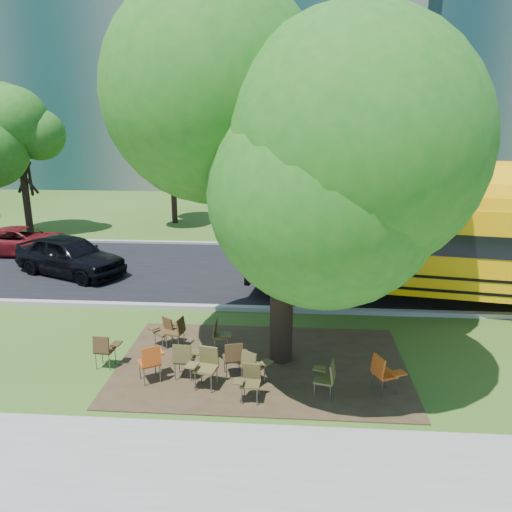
# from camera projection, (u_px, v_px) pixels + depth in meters

# --- Properties ---
(ground) EXTENTS (160.00, 160.00, 0.00)m
(ground) POSITION_uv_depth(u_px,v_px,m) (224.00, 354.00, 12.82)
(ground) COLOR #324C18
(ground) RESTS_ON ground
(sidewalk) EXTENTS (60.00, 4.00, 0.04)m
(sidewalk) POSITION_uv_depth(u_px,v_px,m) (182.00, 496.00, 8.01)
(sidewalk) COLOR gray
(sidewalk) RESTS_ON ground
(dirt_patch) EXTENTS (7.00, 4.50, 0.03)m
(dirt_patch) POSITION_uv_depth(u_px,v_px,m) (262.00, 364.00, 12.26)
(dirt_patch) COLOR #382819
(dirt_patch) RESTS_ON ground
(asphalt_road) EXTENTS (80.00, 8.00, 0.04)m
(asphalt_road) POSITION_uv_depth(u_px,v_px,m) (248.00, 272.00, 19.53)
(asphalt_road) COLOR black
(asphalt_road) RESTS_ON ground
(kerb_near) EXTENTS (80.00, 0.25, 0.14)m
(kerb_near) POSITION_uv_depth(u_px,v_px,m) (237.00, 308.00, 15.68)
(kerb_near) COLOR gray
(kerb_near) RESTS_ON ground
(kerb_far) EXTENTS (80.00, 0.25, 0.14)m
(kerb_far) POSITION_uv_depth(u_px,v_px,m) (256.00, 244.00, 23.45)
(kerb_far) COLOR gray
(kerb_far) RESTS_ON ground
(building_main) EXTENTS (38.00, 16.00, 22.00)m
(building_main) POSITION_uv_depth(u_px,v_px,m) (188.00, 57.00, 44.94)
(building_main) COLOR slate
(building_main) RESTS_ON ground
(bg_tree_0) EXTENTS (5.20, 5.20, 7.18)m
(bg_tree_0) POSITION_uv_depth(u_px,v_px,m) (19.00, 143.00, 24.89)
(bg_tree_0) COLOR black
(bg_tree_0) RESTS_ON ground
(bg_tree_2) EXTENTS (4.80, 4.80, 6.62)m
(bg_tree_2) POSITION_uv_depth(u_px,v_px,m) (172.00, 148.00, 27.38)
(bg_tree_2) COLOR black
(bg_tree_2) RESTS_ON ground
(bg_tree_3) EXTENTS (5.60, 5.60, 7.84)m
(bg_tree_3) POSITION_uv_depth(u_px,v_px,m) (423.00, 134.00, 24.32)
(bg_tree_3) COLOR black
(bg_tree_3) RESTS_ON ground
(main_tree) EXTENTS (7.06, 7.06, 8.83)m
(main_tree) POSITION_uv_depth(u_px,v_px,m) (284.00, 145.00, 11.08)
(main_tree) COLOR black
(main_tree) RESTS_ON ground
(school_bus) EXTENTS (13.79, 4.98, 3.31)m
(school_bus) POSITION_uv_depth(u_px,v_px,m) (486.00, 248.00, 15.61)
(school_bus) COLOR #F7A607
(school_bus) RESTS_ON ground
(chair_0) EXTENTS (0.59, 0.51, 0.87)m
(chair_0) POSITION_uv_depth(u_px,v_px,m) (105.00, 348.00, 11.97)
(chair_0) COLOR #402A17
(chair_0) RESTS_ON ground
(chair_1) EXTENTS (0.62, 0.54, 0.93)m
(chair_1) POSITION_uv_depth(u_px,v_px,m) (185.00, 357.00, 11.44)
(chair_1) COLOR #463D1E
(chair_1) RESTS_ON ground
(chair_2) EXTENTS (0.63, 0.78, 0.94)m
(chair_2) POSITION_uv_depth(u_px,v_px,m) (151.00, 360.00, 11.30)
(chair_2) COLOR #AA4212
(chair_2) RESTS_ON ground
(chair_3) EXTENTS (0.71, 0.56, 0.96)m
(chair_3) POSITION_uv_depth(u_px,v_px,m) (206.00, 364.00, 11.09)
(chair_3) COLOR brown
(chair_3) RESTS_ON ground
(chair_4) EXTENTS (0.74, 0.59, 0.88)m
(chair_4) POSITION_uv_depth(u_px,v_px,m) (253.00, 364.00, 11.17)
(chair_4) COLOR brown
(chair_4) RESTS_ON ground
(chair_5) EXTENTS (0.57, 0.49, 0.83)m
(chair_5) POSITION_uv_depth(u_px,v_px,m) (250.00, 379.00, 10.59)
(chair_5) COLOR #4B4220
(chair_5) RESTS_ON ground
(chair_6) EXTENTS (0.51, 0.65, 0.87)m
(chair_6) POSITION_uv_depth(u_px,v_px,m) (327.00, 376.00, 10.68)
(chair_6) COLOR #4E4C22
(chair_6) RESTS_ON ground
(chair_7) EXTENTS (0.74, 0.63, 0.93)m
(chair_7) POSITION_uv_depth(u_px,v_px,m) (384.00, 371.00, 10.79)
(chair_7) COLOR #B94913
(chair_7) RESTS_ON ground
(chair_8) EXTENTS (0.51, 0.65, 0.87)m
(chair_8) POSITION_uv_depth(u_px,v_px,m) (177.00, 329.00, 13.01)
(chair_8) COLOR #4A351A
(chair_8) RESTS_ON ground
(chair_9) EXTENTS (0.68, 0.54, 0.80)m
(chair_9) POSITION_uv_depth(u_px,v_px,m) (164.00, 329.00, 13.12)
(chair_9) COLOR #4D341B
(chair_9) RESTS_ON ground
(chair_10) EXTENTS (0.51, 0.57, 0.88)m
(chair_10) POSITION_uv_depth(u_px,v_px,m) (220.00, 333.00, 12.78)
(chair_10) COLOR #4C4621
(chair_10) RESTS_ON ground
(chair_11) EXTENTS (0.62, 0.66, 0.91)m
(chair_11) POSITION_uv_depth(u_px,v_px,m) (234.00, 355.00, 11.54)
(chair_11) COLOR #3E2B16
(chair_11) RESTS_ON ground
(black_car) EXTENTS (4.91, 3.53, 1.55)m
(black_car) POSITION_uv_depth(u_px,v_px,m) (70.00, 255.00, 18.99)
(black_car) COLOR black
(black_car) RESTS_ON ground
(bg_car_red) EXTENTS (4.44, 2.16, 1.21)m
(bg_car_red) POSITION_uv_depth(u_px,v_px,m) (22.00, 241.00, 21.87)
(bg_car_red) COLOR maroon
(bg_car_red) RESTS_ON ground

